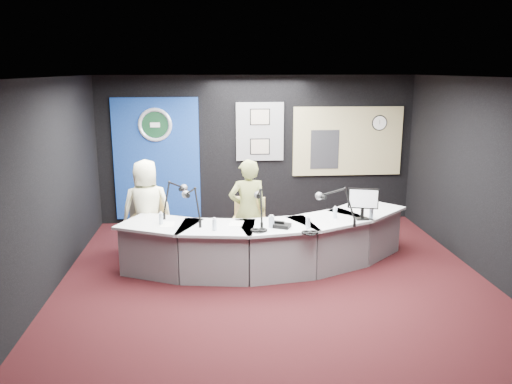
{
  "coord_description": "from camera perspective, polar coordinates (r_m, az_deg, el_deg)",
  "views": [
    {
      "loc": [
        -0.81,
        -6.69,
        2.9
      ],
      "look_at": [
        -0.2,
        0.8,
        1.1
      ],
      "focal_mm": 36.0,
      "sensor_mm": 36.0,
      "label": 1
    }
  ],
  "objects": [
    {
      "name": "broadcast_desk",
      "position": [
        7.7,
        1.27,
        -5.66
      ],
      "size": [
        4.5,
        1.9,
        0.75
      ],
      "primitive_type": null,
      "color": "silver",
      "rests_on": "ground"
    },
    {
      "name": "person_woman",
      "position": [
        7.83,
        -0.91,
        -2.1
      ],
      "size": [
        0.62,
        0.44,
        1.6
      ],
      "primitive_type": "imported",
      "rotation": [
        0.0,
        0.0,
        3.25
      ],
      "color": "olive",
      "rests_on": "ground"
    },
    {
      "name": "paper_stack",
      "position": [
        7.42,
        -9.79,
        -3.56
      ],
      "size": [
        0.2,
        0.28,
        0.0
      ],
      "primitive_type": "cube",
      "rotation": [
        0.0,
        0.0,
        -0.02
      ],
      "color": "white",
      "rests_on": "broadcast_desk"
    },
    {
      "name": "boom_mic_a",
      "position": [
        7.86,
        -9.08,
        -0.31
      ],
      "size": [
        0.39,
        0.68,
        0.6
      ],
      "primitive_type": null,
      "color": "black",
      "rests_on": "broadcast_desk"
    },
    {
      "name": "boom_mic_c",
      "position": [
        7.3,
        0.42,
        -1.2
      ],
      "size": [
        0.16,
        0.74,
        0.6
      ],
      "primitive_type": null,
      "color": "black",
      "rests_on": "broadcast_desk"
    },
    {
      "name": "ground",
      "position": [
        7.33,
        2.1,
        -9.83
      ],
      "size": [
        6.0,
        6.0,
        0.0
      ],
      "primitive_type": "plane",
      "color": "black",
      "rests_on": "ground"
    },
    {
      "name": "wall_front",
      "position": [
        4.06,
        7.26,
        -8.33
      ],
      "size": [
        6.0,
        0.02,
        2.8
      ],
      "primitive_type": "cube",
      "color": "black",
      "rests_on": "ground"
    },
    {
      "name": "pinboard",
      "position": [
        9.76,
        0.43,
        6.72
      ],
      "size": [
        0.9,
        0.04,
        1.1
      ],
      "primitive_type": "cube",
      "color": "slate",
      "rests_on": "wall_back"
    },
    {
      "name": "draped_jacket",
      "position": [
        8.47,
        -12.16,
        -2.45
      ],
      "size": [
        0.51,
        0.17,
        0.7
      ],
      "primitive_type": "cube",
      "rotation": [
        0.0,
        0.0,
        -0.14
      ],
      "color": "#656055",
      "rests_on": "armchair_left"
    },
    {
      "name": "booth_window_frame",
      "position": [
        10.08,
        10.14,
        5.58
      ],
      "size": [
        2.12,
        0.06,
        1.32
      ],
      "primitive_type": "cube",
      "color": "tan",
      "rests_on": "wall_back"
    },
    {
      "name": "wall_right",
      "position": [
        7.84,
        24.53,
        1.21
      ],
      "size": [
        0.02,
        6.0,
        2.8
      ],
      "primitive_type": "cube",
      "color": "black",
      "rests_on": "ground"
    },
    {
      "name": "seal_center",
      "position": [
        9.73,
        -11.15,
        7.33
      ],
      "size": [
        0.48,
        0.01,
        0.48
      ],
      "primitive_type": "cylinder",
      "rotation": [
        1.57,
        0.0,
        0.0
      ],
      "color": "#0E331A",
      "rests_on": "backdrop_panel"
    },
    {
      "name": "desk_phone",
      "position": [
        7.18,
        2.92,
        -3.76
      ],
      "size": [
        0.28,
        0.26,
        0.06
      ],
      "primitive_type": "cube",
      "rotation": [
        0.0,
        0.0,
        -0.44
      ],
      "color": "black",
      "rests_on": "broadcast_desk"
    },
    {
      "name": "agency_seal",
      "position": [
        9.73,
        -11.16,
        7.33
      ],
      "size": [
        0.63,
        0.07,
        0.63
      ],
      "primitive_type": "torus",
      "rotation": [
        1.57,
        0.0,
        0.0
      ],
      "color": "silver",
      "rests_on": "backdrop_panel"
    },
    {
      "name": "framed_photo_lower",
      "position": [
        9.77,
        0.44,
        5.06
      ],
      "size": [
        0.34,
        0.02,
        0.27
      ],
      "primitive_type": "cube",
      "color": "gray",
      "rests_on": "pinboard"
    },
    {
      "name": "equipment_rack",
      "position": [
        9.97,
        7.64,
        4.71
      ],
      "size": [
        0.55,
        0.02,
        0.75
      ],
      "primitive_type": "cube",
      "color": "black",
      "rests_on": "booth_window_frame"
    },
    {
      "name": "person_man",
      "position": [
        8.18,
        -12.04,
        -1.85
      ],
      "size": [
        0.83,
        0.61,
        1.56
      ],
      "primitive_type": "imported",
      "rotation": [
        0.0,
        0.0,
        3.3
      ],
      "color": "#EFEEBF",
      "rests_on": "ground"
    },
    {
      "name": "armchair_right",
      "position": [
        7.93,
        -0.9,
        -4.55
      ],
      "size": [
        0.59,
        0.59,
        0.89
      ],
      "primitive_type": null,
      "rotation": [
        0.0,
        0.0,
        -0.2
      ],
      "color": "tan",
      "rests_on": "ground"
    },
    {
      "name": "ceiling",
      "position": [
        6.74,
        2.3,
        12.61
      ],
      "size": [
        6.0,
        6.0,
        0.02
      ],
      "primitive_type": "cube",
      "color": "silver",
      "rests_on": "ground"
    },
    {
      "name": "wall_clock",
      "position": [
        10.18,
        13.56,
        7.47
      ],
      "size": [
        0.28,
        0.01,
        0.28
      ],
      "primitive_type": "cylinder",
      "rotation": [
        1.57,
        0.0,
        0.0
      ],
      "color": "white",
      "rests_on": "booth_window_frame"
    },
    {
      "name": "backdrop_panel",
      "position": [
        9.86,
        -10.96,
        3.6
      ],
      "size": [
        1.6,
        0.05,
        2.3
      ],
      "primitive_type": "cube",
      "color": "navy",
      "rests_on": "wall_back"
    },
    {
      "name": "notepad",
      "position": [
        7.36,
        -2.22,
        -3.51
      ],
      "size": [
        0.24,
        0.31,
        0.0
      ],
      "primitive_type": "cube",
      "rotation": [
        0.0,
        0.0,
        -0.18
      ],
      "color": "white",
      "rests_on": "broadcast_desk"
    },
    {
      "name": "wall_left",
      "position": [
        7.19,
        -22.26,
        0.42
      ],
      "size": [
        0.02,
        6.0,
        2.8
      ],
      "primitive_type": "cube",
      "color": "black",
      "rests_on": "ground"
    },
    {
      "name": "water_bottles",
      "position": [
        7.3,
        1.51,
        -2.93
      ],
      "size": [
        3.14,
        0.54,
        0.18
      ],
      "primitive_type": null,
      "color": "silver",
      "rests_on": "broadcast_desk"
    },
    {
      "name": "headphones_near",
      "position": [
        6.94,
        6.02,
        -4.49
      ],
      "size": [
        0.21,
        0.21,
        0.04
      ],
      "primitive_type": "torus",
      "color": "black",
      "rests_on": "broadcast_desk"
    },
    {
      "name": "boom_mic_d",
      "position": [
        7.42,
        8.95,
        -1.13
      ],
      "size": [
        0.54,
        0.58,
        0.6
      ],
      "primitive_type": null,
      "color": "black",
      "rests_on": "broadcast_desk"
    },
    {
      "name": "framed_photo_upper",
      "position": [
        9.7,
        0.45,
        8.34
      ],
      "size": [
        0.34,
        0.02,
        0.27
      ],
      "primitive_type": "cube",
      "color": "gray",
      "rests_on": "pinboard"
    },
    {
      "name": "headphones_far",
      "position": [
        7.0,
        0.32,
        -4.26
      ],
      "size": [
        0.21,
        0.21,
        0.04
      ],
      "primitive_type": "torus",
      "color": "black",
      "rests_on": "broadcast_desk"
    },
    {
      "name": "wall_back",
      "position": [
        9.84,
        0.12,
        4.71
      ],
      "size": [
        6.0,
        0.02,
        2.8
      ],
      "primitive_type": "cube",
      "color": "black",
      "rests_on": "ground"
    },
    {
      "name": "booth_glow",
      "position": [
        10.07,
        10.16,
        5.57
      ],
      "size": [
        2.0,
        0.02,
        1.2
      ],
      "primitive_type": "cube",
      "color": "beige",
      "rests_on": "booth_window_frame"
    },
    {
      "name": "boom_mic_b",
      "position": [
        7.42,
        -7.07,
        -1.07
      ],
      "size": [
        0.34,
        0.7,
        0.6
      ],
      "primitive_type": null,
      "color": "black",
      "rests_on": "broadcast_desk"
    },
    {
      "name": "computer_monitor",
      "position": [
        7.63,
        11.81,
        -0.7
      ],
      "size": [
        0.48,
        0.16,
        0.33
      ],
      "primitive_type": "cube",
      "rotation": [
        0.0,
        0.0,
        -0.28
      ],
      "color": "black",
      "rests_on": "broadcast_desk"
    },
    {
      "name": "armchair_left",
      "position": [
        8.26,
        -11.94,
        -3.84
      ],
      "size": [
        0.61,
        0.61,
        0.96
      ],
      "primitive_type": null,
      "rotation": [
        0.0,
        0.0,
        -0.14
      ],
      "color": "tan",
      "rests_on": "ground"
    }
  ]
}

